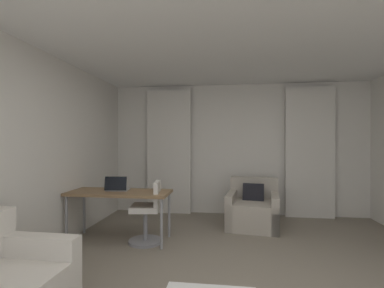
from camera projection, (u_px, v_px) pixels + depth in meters
The scene contains 9 objects.
wall_window at pixel (237, 149), 5.61m from camera, with size 5.12×0.06×2.60m.
wall_left at pixel (3, 156), 2.94m from camera, with size 0.06×6.12×2.60m.
ceiling at pixel (246, 15), 2.60m from camera, with size 5.12×6.12×0.06m, color white.
curtain_left_panel at pixel (169, 152), 5.66m from camera, with size 0.90×0.06×2.50m.
curtain_right_panel at pixel (310, 152), 5.30m from camera, with size 0.90×0.06×2.50m.
armchair at pixel (253, 210), 4.75m from camera, with size 0.95×0.97×0.80m.
desk at pixel (120, 195), 4.07m from camera, with size 1.48×0.59×0.72m.
desk_chair at pixel (148, 215), 3.98m from camera, with size 0.48×0.48×0.88m.
laptop at pixel (117, 188), 4.12m from camera, with size 0.34×0.28×0.22m.
Camera 1 is at (-0.16, -2.65, 1.44)m, focal length 26.00 mm.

